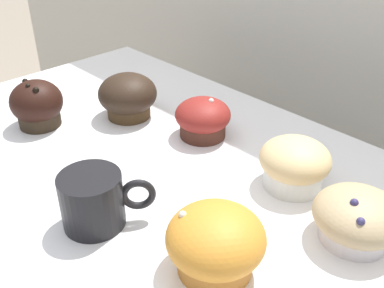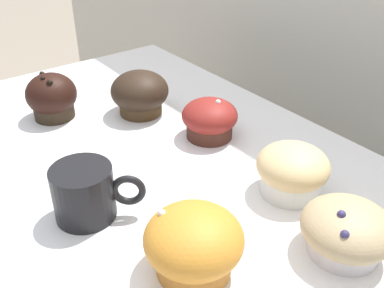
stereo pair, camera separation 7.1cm
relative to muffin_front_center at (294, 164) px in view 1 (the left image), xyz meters
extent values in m
cube|color=beige|center=(-0.19, 0.48, -0.03)|extent=(3.20, 0.10, 1.80)
cylinder|color=white|center=(0.00, 0.00, -0.02)|extent=(0.09, 0.09, 0.05)
ellipsoid|color=#DEBE82|center=(0.00, 0.00, 0.01)|extent=(0.11, 0.11, 0.06)
cylinder|color=#45321C|center=(-0.36, -0.04, -0.01)|extent=(0.08, 0.08, 0.05)
ellipsoid|color=black|center=(-0.36, -0.04, 0.01)|extent=(0.11, 0.11, 0.08)
cylinder|color=#312619|center=(-0.45, -0.19, -0.01)|extent=(0.08, 0.08, 0.05)
ellipsoid|color=black|center=(-0.45, -0.19, 0.01)|extent=(0.10, 0.10, 0.08)
sphere|color=black|center=(-0.42, -0.19, 0.04)|extent=(0.01, 0.01, 0.01)
sphere|color=black|center=(-0.48, -0.19, 0.04)|extent=(0.01, 0.01, 0.01)
sphere|color=black|center=(-0.44, -0.20, 0.05)|extent=(0.01, 0.01, 0.01)
cylinder|color=#49251B|center=(-0.20, 0.01, -0.02)|extent=(0.08, 0.08, 0.04)
ellipsoid|color=maroon|center=(-0.20, 0.01, 0.00)|extent=(0.10, 0.10, 0.06)
sphere|color=white|center=(-0.19, 0.02, 0.03)|extent=(0.01, 0.01, 0.01)
cylinder|color=silver|center=(0.13, -0.04, -0.02)|extent=(0.09, 0.09, 0.04)
ellipsoid|color=tan|center=(0.13, -0.04, 0.00)|extent=(0.12, 0.12, 0.06)
sphere|color=navy|center=(0.14, -0.08, 0.02)|extent=(0.01, 0.01, 0.01)
sphere|color=navy|center=(0.12, -0.06, 0.03)|extent=(0.01, 0.01, 0.01)
cylinder|color=#C67B31|center=(0.04, -0.21, -0.01)|extent=(0.09, 0.09, 0.05)
ellipsoid|color=orange|center=(0.04, -0.21, 0.01)|extent=(0.12, 0.12, 0.07)
sphere|color=white|center=(0.00, -0.23, 0.04)|extent=(0.01, 0.01, 0.01)
cylinder|color=black|center=(-0.14, -0.27, 0.00)|extent=(0.09, 0.09, 0.08)
torus|color=black|center=(-0.10, -0.22, 0.00)|extent=(0.04, 0.05, 0.05)
cylinder|color=black|center=(-0.14, -0.27, 0.03)|extent=(0.07, 0.07, 0.01)
camera|label=1|loc=(0.30, -0.50, 0.38)|focal=42.00mm
camera|label=2|loc=(0.34, -0.45, 0.38)|focal=42.00mm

